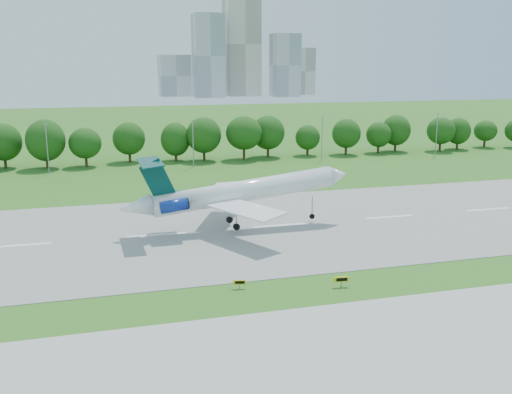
# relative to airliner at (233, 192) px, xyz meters

# --- Properties ---
(ground) EXTENTS (600.00, 600.00, 0.00)m
(ground) POSITION_rel_airliner_xyz_m (-12.25, -24.93, -6.19)
(ground) COLOR #2B651A
(ground) RESTS_ON ground
(runway) EXTENTS (400.00, 45.00, 0.08)m
(runway) POSITION_rel_airliner_xyz_m (-12.25, 0.07, -6.15)
(runway) COLOR gray
(runway) RESTS_ON ground
(taxiway) EXTENTS (400.00, 23.00, 0.08)m
(taxiway) POSITION_rel_airliner_xyz_m (-12.25, -42.93, -6.15)
(taxiway) COLOR #ADADA8
(taxiway) RESTS_ON ground
(tree_line) EXTENTS (288.40, 8.40, 10.40)m
(tree_line) POSITION_rel_airliner_xyz_m (-12.25, 67.07, -0.00)
(tree_line) COLOR #382314
(tree_line) RESTS_ON ground
(light_poles) EXTENTS (175.90, 0.25, 12.19)m
(light_poles) POSITION_rel_airliner_xyz_m (-14.75, 57.07, 0.15)
(light_poles) COLOR gray
(light_poles) RESTS_ON ground
(skyline) EXTENTS (127.00, 52.00, 80.00)m
(skyline) POSITION_rel_airliner_xyz_m (87.91, 365.68, 24.27)
(skyline) COLOR #B2B2B7
(skyline) RESTS_ON ground
(airliner) EXTENTS (37.71, 27.34, 11.72)m
(airliner) POSITION_rel_airliner_xyz_m (0.00, 0.00, 0.00)
(airliner) COLOR white
(airliner) RESTS_ON ground
(taxi_sign_centre) EXTENTS (1.85, 0.39, 1.29)m
(taxi_sign_centre) POSITION_rel_airliner_xyz_m (7.01, -26.87, -5.24)
(taxi_sign_centre) COLOR gray
(taxi_sign_centre) RESTS_ON ground
(taxi_sign_right) EXTENTS (1.54, 0.48, 1.08)m
(taxi_sign_right) POSITION_rel_airliner_xyz_m (-4.89, -24.18, -5.39)
(taxi_sign_right) COLOR gray
(taxi_sign_right) RESTS_ON ground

